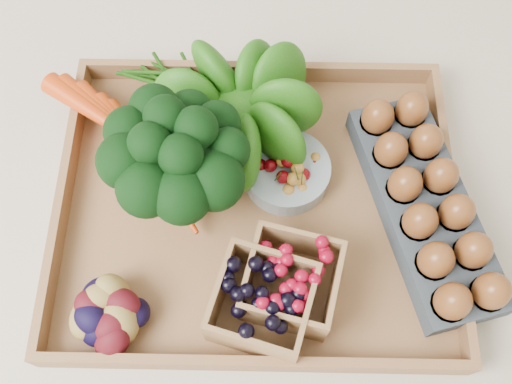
{
  "coord_description": "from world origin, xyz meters",
  "views": [
    {
      "loc": [
        0.01,
        -0.32,
        0.76
      ],
      "look_at": [
        0.0,
        0.0,
        0.06
      ],
      "focal_mm": 40.0,
      "sensor_mm": 36.0,
      "label": 1
    }
  ],
  "objects_px": {
    "tray": "(256,207)",
    "broccoli": "(183,175)",
    "cherry_bowl": "(287,172)",
    "egg_carton": "(424,208)"
  },
  "relations": [
    {
      "from": "tray",
      "to": "broccoli",
      "type": "relative_size",
      "value": 2.98
    },
    {
      "from": "broccoli",
      "to": "cherry_bowl",
      "type": "xyz_separation_m",
      "value": [
        0.14,
        0.03,
        -0.06
      ]
    },
    {
      "from": "tray",
      "to": "cherry_bowl",
      "type": "height_order",
      "value": "cherry_bowl"
    },
    {
      "from": "tray",
      "to": "cherry_bowl",
      "type": "relative_size",
      "value": 4.44
    },
    {
      "from": "broccoli",
      "to": "cherry_bowl",
      "type": "distance_m",
      "value": 0.15
    },
    {
      "from": "broccoli",
      "to": "egg_carton",
      "type": "xyz_separation_m",
      "value": [
        0.33,
        -0.02,
        -0.05
      ]
    },
    {
      "from": "cherry_bowl",
      "to": "egg_carton",
      "type": "bearing_deg",
      "value": -15.69
    },
    {
      "from": "broccoli",
      "to": "cherry_bowl",
      "type": "relative_size",
      "value": 1.49
    },
    {
      "from": "tray",
      "to": "egg_carton",
      "type": "xyz_separation_m",
      "value": [
        0.23,
        -0.01,
        0.03
      ]
    },
    {
      "from": "tray",
      "to": "broccoli",
      "type": "height_order",
      "value": "broccoli"
    }
  ]
}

